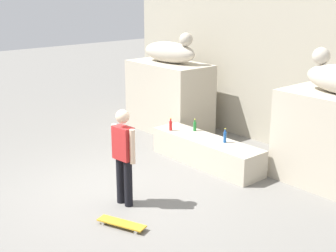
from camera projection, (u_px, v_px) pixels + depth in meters
The scene contains 9 objects.
ground_plane at pixel (115, 194), 8.50m from camera, with size 40.00×40.00×0.00m, color slate.
pedestal_left at pixel (169, 97), 12.03m from camera, with size 2.16×1.19×1.74m, color #B7AD99.
statue_reclining_left at pixel (170, 51), 11.67m from camera, with size 1.65×0.72×0.78m.
ledge_block at pixel (206, 151), 9.85m from camera, with size 2.65×0.69×0.56m, color #B7AD99.
skater at pixel (124, 153), 7.85m from camera, with size 0.54×0.23×1.67m.
skateboard at pixel (121, 223), 7.31m from camera, with size 0.82×0.48×0.08m.
bottle_blue at pixel (225, 137), 9.49m from camera, with size 0.06×0.06×0.30m.
bottle_red at pixel (171, 125), 10.29m from camera, with size 0.06×0.06×0.28m.
bottle_green at pixel (195, 126), 10.26m from camera, with size 0.07×0.07×0.27m.
Camera 1 is at (6.54, -4.34, 3.60)m, focal length 50.59 mm.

